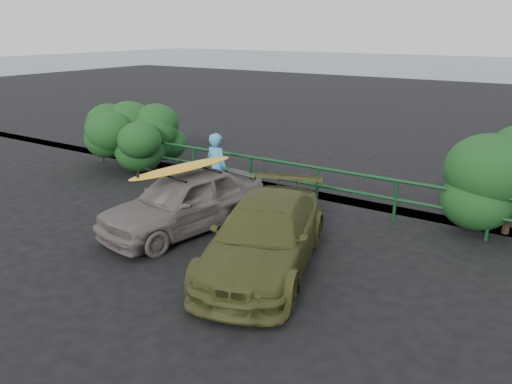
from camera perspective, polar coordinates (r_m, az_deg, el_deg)
ground at (r=9.55m, az=-12.47°, el=-8.98°), size 80.00×80.00×0.00m
guardrail at (r=13.05m, az=3.05°, el=1.37°), size 14.00×0.08×1.04m
shrub_left at (r=16.09m, az=-11.20°, el=5.89°), size 3.20×2.40×1.92m
shrub_right at (r=11.80m, az=25.91°, el=1.24°), size 3.20×2.40×2.44m
sedan at (r=11.09m, az=-8.21°, el=-1.04°), size 2.30×4.18×1.35m
olive_vehicle at (r=9.27m, az=0.99°, el=-5.02°), size 3.03×4.72×1.27m
man at (r=12.68m, az=-4.49°, el=2.68°), size 0.73×0.55×1.83m
roof_rack at (r=10.89m, az=-8.37°, el=2.42°), size 1.59×1.25×0.05m
surfboard at (r=10.87m, az=-8.39°, el=2.75°), size 1.05×2.76×0.08m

